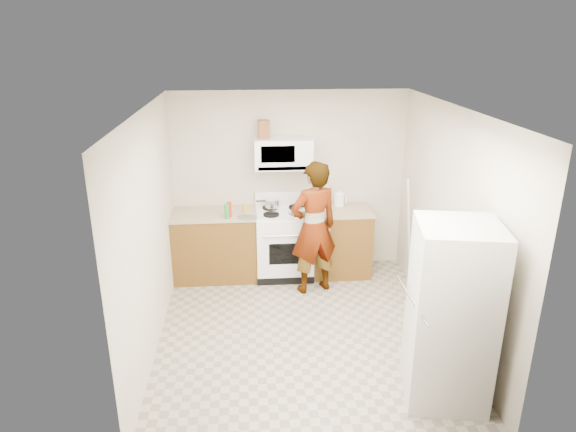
{
  "coord_description": "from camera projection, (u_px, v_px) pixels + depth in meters",
  "views": [
    {
      "loc": [
        -0.57,
        -5.02,
        3.22
      ],
      "look_at": [
        -0.12,
        0.55,
        1.2
      ],
      "focal_mm": 32.0,
      "sensor_mm": 36.0,
      "label": 1
    }
  ],
  "objects": [
    {
      "name": "jug",
      "position": [
        264.0,
        129.0,
        6.64
      ],
      "size": [
        0.15,
        0.15,
        0.24
      ],
      "primitive_type": "cube",
      "rotation": [
        0.0,
        0.0,
        0.1
      ],
      "color": "brown",
      "rests_on": "microwave"
    },
    {
      "name": "right_wall",
      "position": [
        450.0,
        224.0,
        5.54
      ],
      "size": [
        0.02,
        3.6,
        2.5
      ],
      "primitive_type": "cube",
      "color": "beige",
      "rests_on": "floor"
    },
    {
      "name": "microwave",
      "position": [
        283.0,
        153.0,
        6.77
      ],
      "size": [
        0.76,
        0.38,
        0.4
      ],
      "primitive_type": "cube",
      "color": "white",
      "rests_on": "back_wall"
    },
    {
      "name": "floor",
      "position": [
        303.0,
        331.0,
        5.84
      ],
      "size": [
        3.6,
        3.6,
        0.0
      ],
      "primitive_type": "plane",
      "color": "gray",
      "rests_on": "ground"
    },
    {
      "name": "bottle_spray",
      "position": [
        229.0,
        209.0,
        6.66
      ],
      "size": [
        0.08,
        0.08,
        0.2
      ],
      "primitive_type": "cylinder",
      "rotation": [
        0.0,
        0.0,
        -0.4
      ],
      "color": "red",
      "rests_on": "counter_left"
    },
    {
      "name": "back_wall",
      "position": [
        290.0,
        182.0,
        7.1
      ],
      "size": [
        3.2,
        0.02,
        2.5
      ],
      "primitive_type": "cube",
      "color": "beige",
      "rests_on": "floor"
    },
    {
      "name": "tray",
      "position": [
        299.0,
        212.0,
        6.81
      ],
      "size": [
        0.29,
        0.24,
        0.05
      ],
      "primitive_type": "cube",
      "rotation": [
        0.0,
        0.0,
        0.38
      ],
      "color": "white",
      "rests_on": "gas_range"
    },
    {
      "name": "kettle",
      "position": [
        339.0,
        199.0,
        7.1
      ],
      "size": [
        0.17,
        0.17,
        0.17
      ],
      "primitive_type": "cylinder",
      "rotation": [
        0.0,
        0.0,
        -0.16
      ],
      "color": "white",
      "rests_on": "counter_right"
    },
    {
      "name": "cabinet_left",
      "position": [
        216.0,
        246.0,
        7.01
      ],
      "size": [
        1.12,
        0.62,
        0.9
      ],
      "primitive_type": "cube",
      "color": "brown",
      "rests_on": "floor"
    },
    {
      "name": "gas_range",
      "position": [
        284.0,
        242.0,
        7.06
      ],
      "size": [
        0.76,
        0.65,
        1.13
      ],
      "color": "white",
      "rests_on": "floor"
    },
    {
      "name": "person",
      "position": [
        314.0,
        228.0,
        6.49
      ],
      "size": [
        0.73,
        0.6,
        1.74
      ],
      "primitive_type": "imported",
      "rotation": [
        0.0,
        0.0,
        3.47
      ],
      "color": "tan",
      "rests_on": "floor"
    },
    {
      "name": "counter_left",
      "position": [
        214.0,
        214.0,
        6.85
      ],
      "size": [
        1.14,
        0.64,
        0.03
      ],
      "primitive_type": "cube",
      "color": "gray",
      "rests_on": "cabinet_left"
    },
    {
      "name": "broom",
      "position": [
        409.0,
        229.0,
        6.82
      ],
      "size": [
        0.24,
        0.24,
        1.46
      ],
      "primitive_type": "cylinder",
      "rotation": [
        0.14,
        -0.14,
        -0.01
      ],
      "color": "silver",
      "rests_on": "floor"
    },
    {
      "name": "counter_right",
      "position": [
        341.0,
        211.0,
        6.98
      ],
      "size": [
        0.82,
        0.64,
        0.03
      ],
      "primitive_type": "cube",
      "color": "gray",
      "rests_on": "cabinet_right"
    },
    {
      "name": "saucepan",
      "position": [
        272.0,
        203.0,
        6.99
      ],
      "size": [
        0.2,
        0.2,
        0.11
      ],
      "primitive_type": "cylinder",
      "rotation": [
        0.0,
        0.0,
        -0.01
      ],
      "color": "silver",
      "rests_on": "gas_range"
    },
    {
      "name": "bottle_hot_sauce",
      "position": [
        245.0,
        208.0,
        6.79
      ],
      "size": [
        0.06,
        0.06,
        0.15
      ],
      "primitive_type": "cylinder",
      "rotation": [
        0.0,
        0.0,
        -0.19
      ],
      "color": "gold",
      "rests_on": "counter_left"
    },
    {
      "name": "bottle_green_cap",
      "position": [
        227.0,
        211.0,
        6.6
      ],
      "size": [
        0.08,
        0.08,
        0.2
      ],
      "primitive_type": "cylinder",
      "rotation": [
        0.0,
        0.0,
        0.34
      ],
      "color": "#198A30",
      "rests_on": "counter_left"
    },
    {
      "name": "cabinet_right",
      "position": [
        340.0,
        242.0,
        7.14
      ],
      "size": [
        0.8,
        0.62,
        0.9
      ],
      "primitive_type": "cube",
      "color": "brown",
      "rests_on": "floor"
    },
    {
      "name": "fridge",
      "position": [
        451.0,
        314.0,
        4.55
      ],
      "size": [
        0.82,
        0.82,
        1.7
      ],
      "primitive_type": "cube",
      "rotation": [
        0.0,
        0.0,
        -0.18
      ],
      "color": "beige",
      "rests_on": "floor"
    },
    {
      "name": "pot_lid",
      "position": [
        248.0,
        217.0,
        6.67
      ],
      "size": [
        0.33,
        0.33,
        0.01
      ],
      "primitive_type": "cylinder",
      "rotation": [
        0.0,
        0.0,
        0.26
      ],
      "color": "silver",
      "rests_on": "counter_left"
    }
  ]
}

